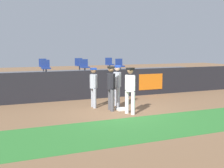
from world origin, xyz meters
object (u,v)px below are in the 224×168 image
(seat_front_center, at_px, (84,66))
(seat_back_left, at_px, (43,65))
(seat_front_left, at_px, (46,67))
(player_coach_visitor, at_px, (94,85))
(seat_back_right, at_px, (109,63))
(seat_back_center, at_px, (79,64))
(first_base, at_px, (121,109))
(player_fielder_home, at_px, (130,87))
(player_runner_visitor, at_px, (117,83))
(seat_front_right, at_px, (120,65))
(player_umpire, at_px, (111,85))

(seat_front_center, bearing_deg, seat_back_left, 137.88)
(seat_front_center, relative_size, seat_front_left, 1.00)
(player_coach_visitor, bearing_deg, seat_back_right, 153.83)
(seat_back_right, bearing_deg, seat_back_center, 179.99)
(player_coach_visitor, bearing_deg, seat_front_center, 171.29)
(player_coach_visitor, bearing_deg, first_base, 45.67)
(player_fielder_home, distance_m, seat_back_right, 7.47)
(player_runner_visitor, bearing_deg, seat_back_left, -150.51)
(seat_front_right, bearing_deg, seat_back_left, 156.61)
(seat_back_right, xyz_separation_m, seat_front_left, (-4.40, -1.80, -0.00))
(player_fielder_home, distance_m, seat_front_center, 5.39)
(player_fielder_home, bearing_deg, first_base, 161.10)
(player_coach_visitor, bearing_deg, seat_front_right, 143.93)
(seat_back_left, bearing_deg, seat_back_center, 0.01)
(first_base, height_order, player_fielder_home, player_fielder_home)
(seat_front_center, bearing_deg, player_fielder_home, -87.97)
(seat_back_left, relative_size, seat_front_left, 1.00)
(player_fielder_home, relative_size, seat_front_right, 2.21)
(first_base, xyz_separation_m, seat_front_right, (2.00, 4.57, 1.58))
(seat_back_right, xyz_separation_m, seat_back_left, (-4.24, -0.00, -0.00))
(player_coach_visitor, xyz_separation_m, player_umpire, (0.47, -0.86, 0.06))
(seat_front_center, bearing_deg, player_runner_visitor, -85.20)
(seat_front_left, bearing_deg, player_runner_visitor, -57.13)
(player_umpire, xyz_separation_m, seat_back_left, (-1.74, 6.27, 0.54))
(player_umpire, distance_m, seat_front_left, 4.89)
(seat_front_center, xyz_separation_m, seat_back_center, (0.22, 1.80, 0.00))
(player_coach_visitor, bearing_deg, player_fielder_home, 30.34)
(player_runner_visitor, bearing_deg, seat_front_left, -139.99)
(player_umpire, height_order, seat_back_right, seat_back_right)
(seat_back_center, bearing_deg, seat_back_right, -0.01)
(seat_front_left, bearing_deg, first_base, -63.11)
(player_umpire, height_order, seat_front_right, seat_front_right)
(player_umpire, height_order, seat_back_left, seat_back_left)
(player_fielder_home, height_order, seat_back_right, seat_back_right)
(first_base, bearing_deg, player_fielder_home, -88.59)
(seat_back_right, height_order, seat_back_center, same)
(first_base, height_order, seat_front_right, seat_front_right)
(seat_front_center, relative_size, seat_back_center, 1.00)
(seat_back_left, bearing_deg, player_coach_visitor, -76.85)
(seat_back_right, bearing_deg, seat_back_left, -180.00)
(first_base, height_order, seat_back_right, seat_back_right)
(seat_front_left, bearing_deg, seat_front_right, -0.00)
(seat_front_right, bearing_deg, first_base, -113.62)
(player_fielder_home, xyz_separation_m, player_runner_visitor, (0.13, 1.54, -0.00))
(seat_front_right, bearing_deg, seat_back_center, 137.27)
(seat_back_left, distance_m, seat_front_right, 4.53)
(player_runner_visitor, xyz_separation_m, seat_back_right, (1.93, 5.62, 0.55))
(seat_back_left, xyz_separation_m, seat_front_center, (1.99, -1.80, 0.00))
(seat_back_left, xyz_separation_m, seat_front_right, (4.16, -1.80, -0.00))
(seat_back_center, bearing_deg, seat_front_center, -97.03)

